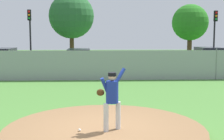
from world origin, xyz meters
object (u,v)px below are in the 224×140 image
(pitcher_youth, at_px, (112,95))
(parked_car_navy, at_px, (208,59))
(traffic_light_far, at_px, (215,28))
(parked_car_teal, at_px, (79,60))
(baseball, at_px, (80,130))
(parked_car_slate, at_px, (2,61))
(traffic_light_near, at_px, (30,28))

(pitcher_youth, height_order, parked_car_navy, pitcher_youth)
(parked_car_navy, xyz_separation_m, traffic_light_far, (1.71, 3.46, 2.38))
(pitcher_youth, xyz_separation_m, parked_car_teal, (-1.80, 14.80, -0.34))
(baseball, relative_size, parked_car_slate, 0.02)
(baseball, relative_size, traffic_light_near, 0.02)
(traffic_light_near, bearing_deg, parked_car_navy, -15.56)
(pitcher_youth, relative_size, parked_car_navy, 0.37)
(pitcher_youth, distance_m, parked_car_teal, 14.91)
(parked_car_slate, height_order, traffic_light_near, traffic_light_near)
(parked_car_teal, bearing_deg, pitcher_youth, -83.08)
(parked_car_teal, xyz_separation_m, traffic_light_near, (-4.38, 4.11, 2.47))
(baseball, bearing_deg, pitcher_youth, 5.04)
(baseball, height_order, traffic_light_far, traffic_light_far)
(baseball, height_order, parked_car_navy, parked_car_navy)
(parked_car_slate, height_order, traffic_light_far, traffic_light_far)
(pitcher_youth, bearing_deg, traffic_light_near, 108.09)
(baseball, distance_m, parked_car_navy, 17.42)
(pitcher_youth, relative_size, traffic_light_far, 0.35)
(parked_car_navy, xyz_separation_m, traffic_light_near, (-14.05, 3.91, 2.43))
(traffic_light_far, bearing_deg, parked_car_slate, -166.88)
(pitcher_youth, bearing_deg, parked_car_slate, 116.56)
(baseball, height_order, parked_car_teal, parked_car_teal)
(parked_car_slate, bearing_deg, traffic_light_near, 76.12)
(baseball, bearing_deg, traffic_light_near, 105.74)
(baseball, xyz_separation_m, parked_car_teal, (-0.97, 14.88, 0.55))
(baseball, xyz_separation_m, traffic_light_near, (-5.35, 18.99, 3.01))
(pitcher_youth, distance_m, parked_car_navy, 16.94)
(parked_car_navy, bearing_deg, parked_car_slate, -178.22)
(parked_car_navy, bearing_deg, parked_car_teal, -178.83)
(parked_car_teal, height_order, traffic_light_far, traffic_light_far)
(pitcher_youth, relative_size, parked_car_slate, 0.35)
(parked_car_navy, distance_m, parked_car_teal, 9.67)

